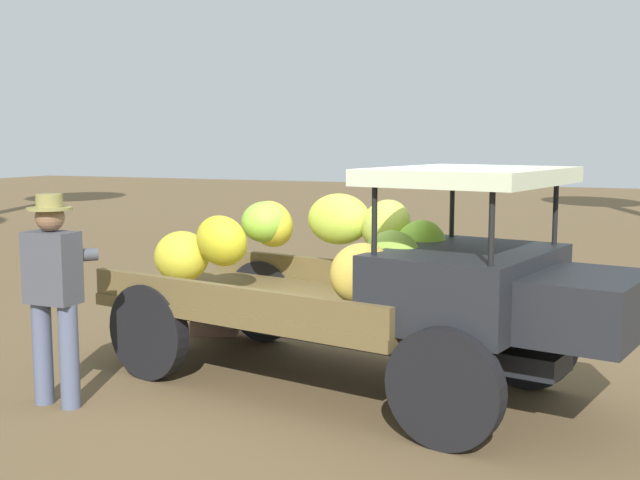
{
  "coord_description": "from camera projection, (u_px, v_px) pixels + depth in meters",
  "views": [
    {
      "loc": [
        2.32,
        -6.07,
        2.07
      ],
      "look_at": [
        -0.28,
        0.05,
        1.22
      ],
      "focal_mm": 44.61,
      "sensor_mm": 36.0,
      "label": 1
    }
  ],
  "objects": [
    {
      "name": "ground_plane",
      "position": [
        348.0,
        386.0,
        6.71
      ],
      "size": [
        60.0,
        60.0,
        0.0
      ],
      "primitive_type": "plane",
      "color": "brown"
    },
    {
      "name": "truck",
      "position": [
        376.0,
        280.0,
        6.5
      ],
      "size": [
        4.64,
        2.44,
        1.86
      ],
      "rotation": [
        0.0,
        0.0,
        -0.2
      ],
      "color": "black",
      "rests_on": "ground"
    },
    {
      "name": "farmer",
      "position": [
        54.0,
        287.0,
        6.1
      ],
      "size": [
        0.53,
        0.46,
        1.65
      ],
      "rotation": [
        0.0,
        0.0,
        1.57
      ],
      "color": "slate",
      "rests_on": "ground"
    },
    {
      "name": "wooden_crate",
      "position": [
        219.0,
        307.0,
        8.6
      ],
      "size": [
        0.66,
        0.7,
        0.51
      ],
      "primitive_type": "cube",
      "rotation": [
        0.0,
        0.0,
        1.9
      ],
      "color": "#8A604A",
      "rests_on": "ground"
    }
  ]
}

